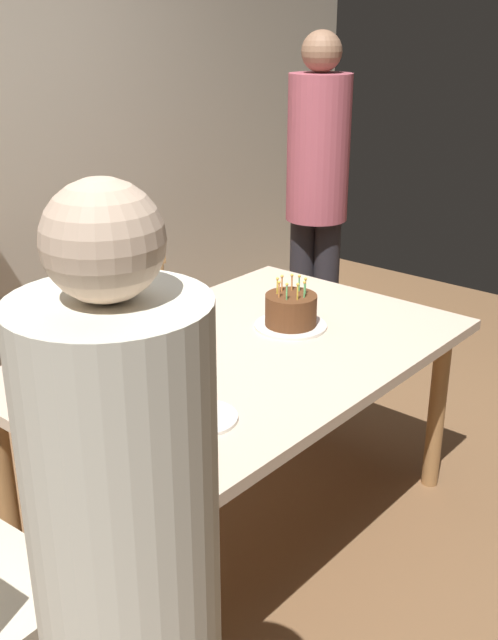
% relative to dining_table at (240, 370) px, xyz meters
% --- Properties ---
extents(ground, '(6.40, 6.40, 0.00)m').
position_rel_dining_table_xyz_m(ground, '(0.00, 0.00, -0.67)').
color(ground, brown).
extents(dining_table, '(1.67, 1.08, 0.75)m').
position_rel_dining_table_xyz_m(dining_table, '(0.00, 0.00, 0.00)').
color(dining_table, beige).
rests_on(dining_table, ground).
extents(birthday_cake, '(0.28, 0.28, 0.20)m').
position_rel_dining_table_xyz_m(birthday_cake, '(0.29, -0.01, 0.14)').
color(birthday_cake, silver).
rests_on(birthday_cake, dining_table).
extents(plate_near_celebrant, '(0.22, 0.22, 0.01)m').
position_rel_dining_table_xyz_m(plate_near_celebrant, '(-0.46, -0.24, 0.09)').
color(plate_near_celebrant, white).
rests_on(plate_near_celebrant, dining_table).
extents(plate_far_side, '(0.22, 0.22, 0.01)m').
position_rel_dining_table_xyz_m(plate_far_side, '(-0.08, 0.24, 0.09)').
color(plate_far_side, white).
rests_on(plate_far_side, dining_table).
extents(fork_near_celebrant, '(0.18, 0.06, 0.01)m').
position_rel_dining_table_xyz_m(fork_near_celebrant, '(-0.62, -0.25, 0.08)').
color(fork_near_celebrant, silver).
rests_on(fork_near_celebrant, dining_table).
extents(fork_far_side, '(0.18, 0.04, 0.01)m').
position_rel_dining_table_xyz_m(fork_far_side, '(-0.24, 0.24, 0.08)').
color(fork_far_side, silver).
rests_on(fork_far_side, dining_table).
extents(chair_spindle_back, '(0.50, 0.50, 0.95)m').
position_rel_dining_table_xyz_m(chair_spindle_back, '(0.09, 0.86, -0.21)').
color(chair_spindle_back, tan).
rests_on(chair_spindle_back, ground).
extents(person_celebrant, '(0.32, 0.32, 1.66)m').
position_rel_dining_table_xyz_m(person_celebrant, '(-1.20, -0.78, 0.27)').
color(person_celebrant, '#262328').
rests_on(person_celebrant, ground).
extents(person_guest, '(0.32, 0.32, 1.81)m').
position_rel_dining_table_xyz_m(person_guest, '(1.32, 0.61, 0.37)').
color(person_guest, '#262328').
rests_on(person_guest, ground).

